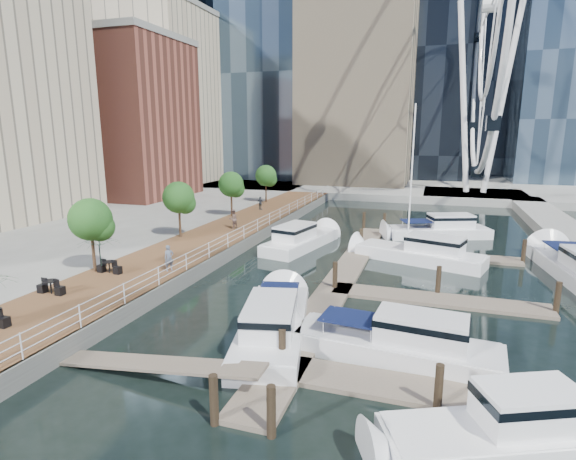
# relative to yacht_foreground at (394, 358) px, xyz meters

# --- Properties ---
(ground) EXTENTS (520.00, 520.00, 0.00)m
(ground) POSITION_rel_yacht_foreground_xyz_m (-7.24, -0.41, 0.00)
(ground) COLOR black
(ground) RESTS_ON ground
(boardwalk) EXTENTS (6.00, 60.00, 1.00)m
(boardwalk) POSITION_rel_yacht_foreground_xyz_m (-16.24, 14.59, 0.50)
(boardwalk) COLOR brown
(boardwalk) RESTS_ON ground
(seawall) EXTENTS (0.25, 60.00, 1.00)m
(seawall) POSITION_rel_yacht_foreground_xyz_m (-13.24, 14.59, 0.50)
(seawall) COLOR #595954
(seawall) RESTS_ON ground
(land_far) EXTENTS (200.00, 114.00, 1.00)m
(land_far) POSITION_rel_yacht_foreground_xyz_m (-7.24, 101.59, 0.50)
(land_far) COLOR gray
(land_far) RESTS_ON ground
(pier) EXTENTS (14.00, 12.00, 1.00)m
(pier) POSITION_rel_yacht_foreground_xyz_m (6.76, 51.59, 0.50)
(pier) COLOR gray
(pier) RESTS_ON ground
(railing) EXTENTS (0.10, 60.00, 1.05)m
(railing) POSITION_rel_yacht_foreground_xyz_m (-13.34, 14.59, 1.52)
(railing) COLOR white
(railing) RESTS_ON boardwalk
(floating_docks) EXTENTS (16.00, 34.00, 2.60)m
(floating_docks) POSITION_rel_yacht_foreground_xyz_m (0.72, 9.57, 0.49)
(floating_docks) COLOR #6D6051
(floating_docks) RESTS_ON ground
(midrise_condos) EXTENTS (19.00, 67.00, 28.00)m
(midrise_condos) POSITION_rel_yacht_foreground_xyz_m (-40.81, 26.41, 13.42)
(midrise_condos) COLOR #BCAD8E
(midrise_condos) RESTS_ON ground
(ferris_wheel) EXTENTS (5.80, 45.60, 47.80)m
(ferris_wheel) POSITION_rel_yacht_foreground_xyz_m (6.76, 51.59, 25.92)
(ferris_wheel) COLOR white
(ferris_wheel) RESTS_ON ground
(street_trees) EXTENTS (2.60, 42.60, 4.60)m
(street_trees) POSITION_rel_yacht_foreground_xyz_m (-18.64, 13.59, 4.29)
(street_trees) COLOR #3F2B1C
(street_trees) RESTS_ON ground
(cafe_tables) EXTENTS (2.50, 13.70, 0.74)m
(cafe_tables) POSITION_rel_yacht_foreground_xyz_m (-17.64, -2.41, 1.37)
(cafe_tables) COLOR black
(cafe_tables) RESTS_ON ground
(yacht_foreground) EXTENTS (9.72, 3.40, 2.15)m
(yacht_foreground) POSITION_rel_yacht_foreground_xyz_m (0.00, 0.00, 0.00)
(yacht_foreground) COLOR silver
(yacht_foreground) RESTS_ON ground
(pedestrian_near) EXTENTS (0.68, 0.71, 1.64)m
(pedestrian_near) POSITION_rel_yacht_foreground_xyz_m (-14.29, 5.14, 1.82)
(pedestrian_near) COLOR #535C6E
(pedestrian_near) RESTS_ON boardwalk
(pedestrian_mid) EXTENTS (0.99, 1.06, 1.73)m
(pedestrian_mid) POSITION_rel_yacht_foreground_xyz_m (-15.88, 18.01, 1.87)
(pedestrian_mid) COLOR #7D6057
(pedestrian_mid) RESTS_ON boardwalk
(pedestrian_far) EXTENTS (0.95, 0.60, 1.50)m
(pedestrian_far) POSITION_rel_yacht_foreground_xyz_m (-17.23, 28.11, 1.75)
(pedestrian_far) COLOR #333840
(pedestrian_far) RESTS_ON boardwalk
(moored_yachts) EXTENTS (25.17, 35.36, 11.50)m
(moored_yachts) POSITION_rel_yacht_foreground_xyz_m (0.93, 13.74, 0.00)
(moored_yachts) COLOR white
(moored_yachts) RESTS_ON ground
(cafe_seating) EXTENTS (4.59, 13.75, 2.45)m
(cafe_seating) POSITION_rel_yacht_foreground_xyz_m (-17.42, -2.77, 2.15)
(cafe_seating) COLOR #0F3818
(cafe_seating) RESTS_ON ground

